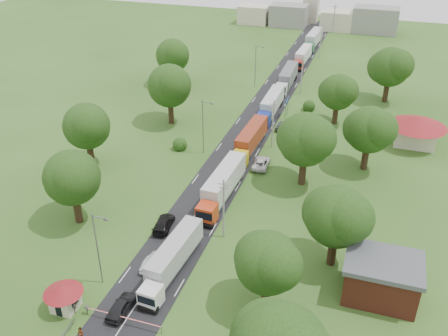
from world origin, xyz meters
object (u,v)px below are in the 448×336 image
at_px(car_lane_front, 121,306).
at_px(boom_barrier, 112,315).
at_px(pedestrian_near, 81,335).
at_px(truck_0, 172,259).
at_px(info_sign, 287,103).
at_px(car_lane_mid, 152,262).
at_px(guard_booth, 64,294).

bearing_deg(car_lane_front, boom_barrier, 77.38).
bearing_deg(pedestrian_near, car_lane_front, 69.66).
height_order(truck_0, car_lane_front, truck_0).
height_order(info_sign, pedestrian_near, info_sign).
bearing_deg(boom_barrier, info_sign, 83.76).
distance_m(boom_barrier, car_lane_mid, 9.42).
distance_m(car_lane_front, car_lane_mid, 7.92).
bearing_deg(boom_barrier, truck_0, 71.59).
relative_size(boom_barrier, car_lane_mid, 2.15).
xyz_separation_m(info_sign, car_lane_front, (-6.22, -58.50, -2.19)).
bearing_deg(guard_booth, car_lane_mid, 56.64).
height_order(guard_booth, pedestrian_near, guard_booth).
height_order(boom_barrier, guard_booth, guard_booth).
xyz_separation_m(truck_0, car_lane_mid, (-2.75, 0.07, -1.36)).
distance_m(boom_barrier, truck_0, 9.92).
height_order(guard_booth, car_lane_front, guard_booth).
relative_size(info_sign, car_lane_front, 0.86).
height_order(boom_barrier, pedestrian_near, pedestrian_near).
xyz_separation_m(car_lane_mid, pedestrian_near, (-2.00, -12.92, 0.24)).
height_order(boom_barrier, truck_0, truck_0).
distance_m(info_sign, car_lane_mid, 51.01).
distance_m(guard_booth, car_lane_mid, 11.37).
bearing_deg(car_lane_mid, guard_booth, 57.48).
relative_size(boom_barrier, info_sign, 2.25).
relative_size(truck_0, car_lane_front, 2.95).
relative_size(truck_0, car_lane_mid, 3.29).
bearing_deg(info_sign, boom_barrier, -96.24).
distance_m(guard_booth, car_lane_front, 6.50).
height_order(car_lane_mid, pedestrian_near, pedestrian_near).
xyz_separation_m(guard_booth, truck_0, (8.95, 9.35, -0.10)).
bearing_deg(truck_0, pedestrian_near, -110.32).
xyz_separation_m(car_lane_front, pedestrian_near, (-1.98, -5.00, 0.13)).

